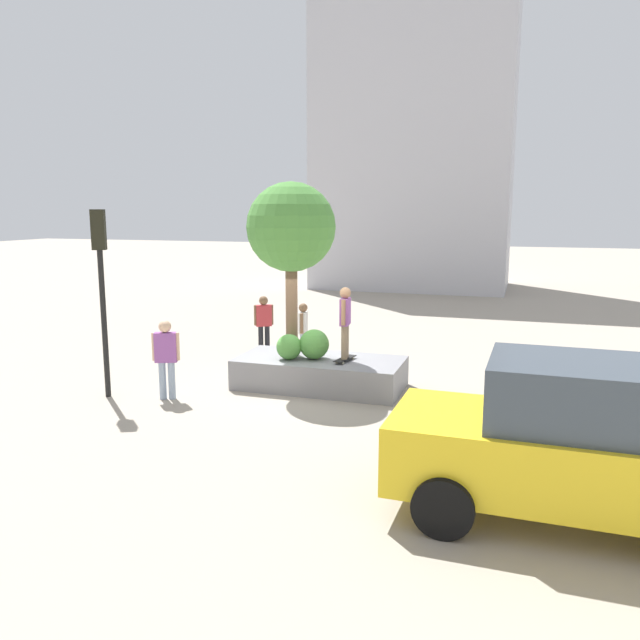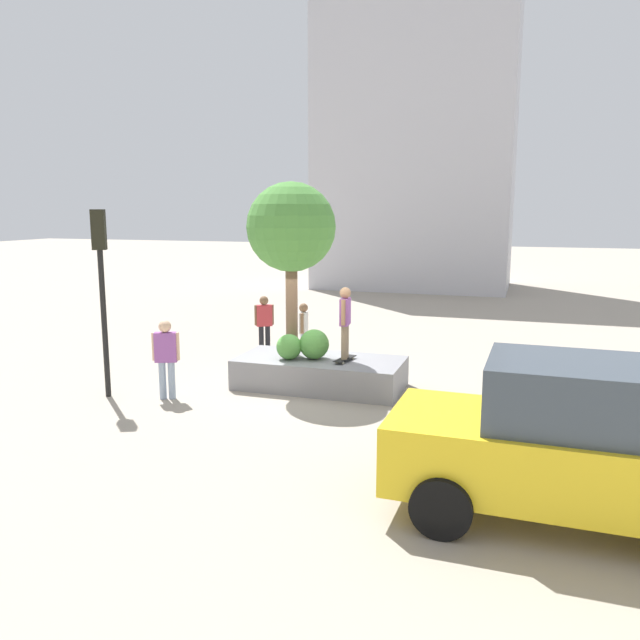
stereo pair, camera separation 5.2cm
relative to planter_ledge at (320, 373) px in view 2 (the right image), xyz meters
name	(u,v)px [view 2 (the right image)]	position (x,y,z in m)	size (l,w,h in m)	color
ground_plane	(305,387)	(0.34, 0.09, -0.35)	(120.00, 120.00, 0.00)	#9E9384
planter_ledge	(320,373)	(0.00, 0.00, 0.00)	(3.81, 1.81, 0.69)	gray
plaza_tree	(291,229)	(0.75, -0.15, 3.30)	(2.05, 2.05, 4.02)	brown
boxwood_shrub	(289,347)	(0.64, 0.31, 0.64)	(0.59, 0.59, 0.59)	#4C8C3D
hedge_clump	(314,344)	(0.11, 0.08, 0.69)	(0.69, 0.69, 0.69)	#4C8C3D
skateboard	(345,359)	(-0.62, 0.10, 0.40)	(0.35, 0.83, 0.07)	black
skateboarder	(345,318)	(-0.62, 0.10, 1.35)	(0.25, 0.55, 1.62)	#847056
taxi_cab	(576,442)	(-5.17, 5.03, 0.76)	(4.72, 2.28, 2.18)	gold
traffic_light_corner	(101,270)	(4.24, 2.13, 2.46)	(0.36, 0.37, 4.09)	black
passerby_with_bag	(304,327)	(1.30, -2.49, 0.56)	(0.24, 0.53, 1.56)	#8C9EB7
pedestrian_crossing	(166,354)	(2.88, 1.89, 0.66)	(0.56, 0.35, 1.75)	#8C9EB7
bystander_watching	(264,320)	(2.65, -2.92, 0.61)	(0.48, 0.40, 1.65)	black
plaza_lowrise_south	(417,139)	(1.36, -20.09, 7.30)	(9.78, 6.16, 15.29)	#B2B2BC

